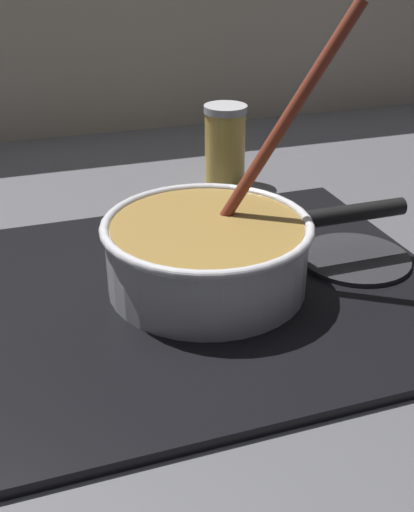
{
  "coord_description": "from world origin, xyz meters",
  "views": [
    {
      "loc": [
        -0.24,
        -0.53,
        0.39
      ],
      "look_at": [
        -0.04,
        0.08,
        0.05
      ],
      "focal_mm": 44.12,
      "sensor_mm": 36.0,
      "label": 1
    }
  ],
  "objects": [
    {
      "name": "hob_plate",
      "position": [
        -0.04,
        0.08,
        0.01
      ],
      "size": [
        0.56,
        0.48,
        0.01
      ],
      "primitive_type": "cube",
      "color": "black",
      "rests_on": "ground"
    },
    {
      "name": "ground",
      "position": [
        0.0,
        0.0,
        -0.02
      ],
      "size": [
        2.4,
        1.6,
        0.04
      ],
      "primitive_type": "cube",
      "color": "#4C4C51"
    },
    {
      "name": "cooking_pan",
      "position": [
        -0.04,
        0.08,
        0.06
      ],
      "size": [
        0.38,
        0.24,
        0.32
      ],
      "color": "silver",
      "rests_on": "hob_plate"
    },
    {
      "name": "condiment_jar",
      "position": [
        0.11,
        0.43,
        0.07
      ],
      "size": [
        0.07,
        0.07,
        0.13
      ],
      "color": "gold",
      "rests_on": "ground"
    },
    {
      "name": "spare_burner",
      "position": [
        0.16,
        0.08,
        0.01
      ],
      "size": [
        0.14,
        0.14,
        0.01
      ],
      "primitive_type": "cylinder",
      "color": "#262628",
      "rests_on": "hob_plate"
    },
    {
      "name": "burner_ring",
      "position": [
        -0.04,
        0.08,
        0.02
      ],
      "size": [
        0.19,
        0.19,
        0.01
      ],
      "primitive_type": "torus",
      "color": "#592D0C",
      "rests_on": "hob_plate"
    }
  ]
}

